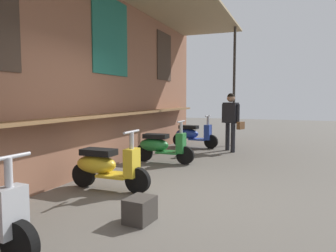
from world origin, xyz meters
The scene contains 7 objects.
ground_plane centered at (0.00, 0.00, 0.00)m, with size 37.36×37.36×0.00m, color #605B54.
market_stall_facade centered at (-0.01, 1.89, 2.06)m, with size 13.34×2.24×3.74m.
scooter_yellow centered at (-0.03, 1.08, 0.39)m, with size 0.46×1.40×0.97m.
scooter_green centered at (2.29, 1.08, 0.39)m, with size 0.46×1.40×0.97m.
scooter_blue centered at (4.76, 1.08, 0.39)m, with size 0.49×1.40×0.97m.
shopper_browsing centered at (4.42, -0.12, 0.96)m, with size 0.44×0.65×1.60m.
merchandise_crate centered at (-1.05, -0.04, 0.15)m, with size 0.36×0.29×0.29m, color #3D3833.
Camera 1 is at (-4.36, -1.68, 1.46)m, focal length 34.28 mm.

